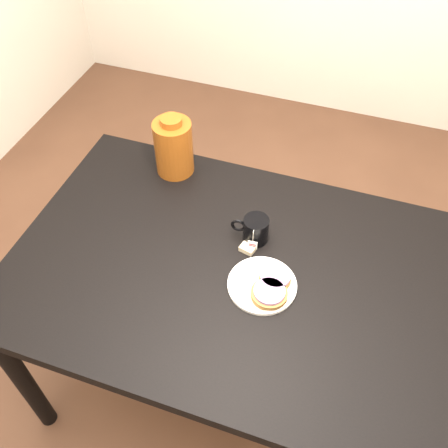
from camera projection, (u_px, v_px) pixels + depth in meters
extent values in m
plane|color=brown|center=(236.00, 379.00, 2.05)|extent=(4.00, 4.00, 0.00)
cube|color=black|center=(241.00, 274.00, 1.51)|extent=(1.40, 0.90, 0.04)
cylinder|color=black|center=(22.00, 378.00, 1.68)|extent=(0.06, 0.06, 0.71)
cylinder|color=black|center=(126.00, 217.00, 2.17)|extent=(0.06, 0.06, 0.71)
cylinder|color=black|center=(430.00, 298.00, 1.89)|extent=(0.06, 0.06, 0.71)
cylinder|color=white|center=(262.00, 285.00, 1.45)|extent=(0.20, 0.20, 0.01)
torus|color=white|center=(262.00, 284.00, 1.45)|extent=(0.20, 0.20, 0.01)
cylinder|color=brown|center=(275.00, 278.00, 1.45)|extent=(0.13, 0.13, 0.02)
cylinder|color=#9877A1|center=(275.00, 275.00, 1.44)|extent=(0.12, 0.12, 0.01)
cylinder|color=brown|center=(269.00, 294.00, 1.41)|extent=(0.11, 0.11, 0.02)
cylinder|color=#9877A1|center=(269.00, 291.00, 1.40)|extent=(0.09, 0.09, 0.01)
cylinder|color=black|center=(256.00, 230.00, 1.54)|extent=(0.09, 0.09, 0.09)
cylinder|color=black|center=(256.00, 222.00, 1.51)|extent=(0.07, 0.07, 0.00)
torus|color=black|center=(238.00, 225.00, 1.55)|extent=(0.05, 0.01, 0.05)
cylinder|color=beige|center=(253.00, 236.00, 1.50)|extent=(0.00, 0.00, 0.05)
cube|color=white|center=(253.00, 245.00, 1.53)|extent=(0.03, 0.00, 0.03)
cube|color=#C6B793|center=(247.00, 249.00, 1.54)|extent=(0.05, 0.04, 0.02)
cylinder|color=#5D290C|center=(174.00, 148.00, 1.72)|extent=(0.14, 0.14, 0.20)
cylinder|color=#5D290C|center=(171.00, 121.00, 1.63)|extent=(0.07, 0.07, 0.02)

